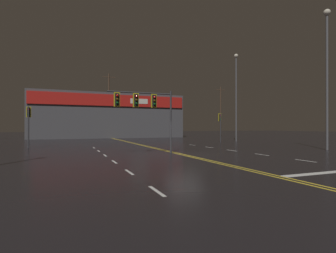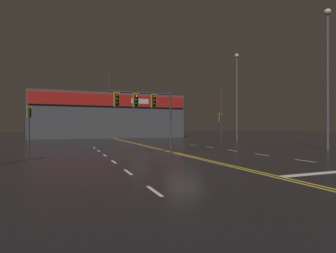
# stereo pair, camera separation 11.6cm
# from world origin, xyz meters

# --- Properties ---
(ground_plane) EXTENTS (200.00, 200.00, 0.00)m
(ground_plane) POSITION_xyz_m (0.00, 0.00, 0.00)
(ground_plane) COLOR black
(road_markings) EXTENTS (15.44, 60.00, 0.01)m
(road_markings) POSITION_xyz_m (1.02, -1.69, 0.00)
(road_markings) COLOR gold
(road_markings) RESTS_ON ground
(traffic_signal_median) EXTENTS (4.80, 0.36, 4.66)m
(traffic_signal_median) POSITION_xyz_m (-2.49, 1.60, 3.62)
(traffic_signal_median) COLOR #38383D
(traffic_signal_median) RESTS_ON ground
(traffic_signal_corner_northwest) EXTENTS (0.42, 0.36, 3.85)m
(traffic_signal_corner_northwest) POSITION_xyz_m (-10.88, 10.80, 2.83)
(traffic_signal_corner_northwest) COLOR #38383D
(traffic_signal_corner_northwest) RESTS_ON ground
(traffic_signal_corner_northeast) EXTENTS (0.42, 0.36, 3.71)m
(traffic_signal_corner_northeast) POSITION_xyz_m (10.74, 12.06, 2.73)
(traffic_signal_corner_northeast) COLOR #38383D
(traffic_signal_corner_northeast) RESTS_ON ground
(streetlight_near_left) EXTENTS (0.56, 0.56, 12.06)m
(streetlight_near_left) POSITION_xyz_m (14.24, 13.47, 7.44)
(streetlight_near_left) COLOR #59595E
(streetlight_near_left) RESTS_ON ground
(streetlight_median_approach) EXTENTS (0.56, 0.56, 11.98)m
(streetlight_median_approach) POSITION_xyz_m (12.94, -0.91, 7.40)
(streetlight_median_approach) COLOR #59595E
(streetlight_median_approach) RESTS_ON ground
(building_backdrop) EXTENTS (26.97, 10.23, 8.00)m
(building_backdrop) POSITION_xyz_m (0.00, 34.16, 4.01)
(building_backdrop) COLOR #4C4C51
(building_backdrop) RESTS_ON ground
(utility_pole_row) EXTENTS (45.10, 0.26, 11.33)m
(utility_pole_row) POSITION_xyz_m (1.27, 29.84, 5.34)
(utility_pole_row) COLOR #4C3828
(utility_pole_row) RESTS_ON ground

